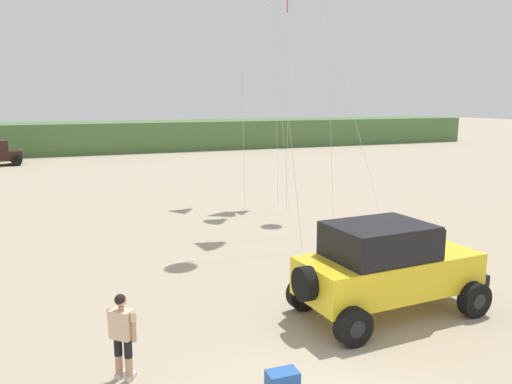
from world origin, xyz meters
The scene contains 4 objects.
dune_ridge centered at (-1.51, 46.73, 1.45)m, with size 90.00×7.35×2.91m, color #4C703D.
jeep centered at (3.57, 3.05, 1.20)m, with size 4.91×2.59×2.26m.
person_watching centered at (-2.70, 2.39, 0.94)m, with size 0.48×0.47×1.67m.
cooler_box centered at (-0.15, 0.93, 0.19)m, with size 0.56×0.36×0.38m, color #23519E.
Camera 1 is at (-3.69, -6.58, 5.11)m, focal length 35.80 mm.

